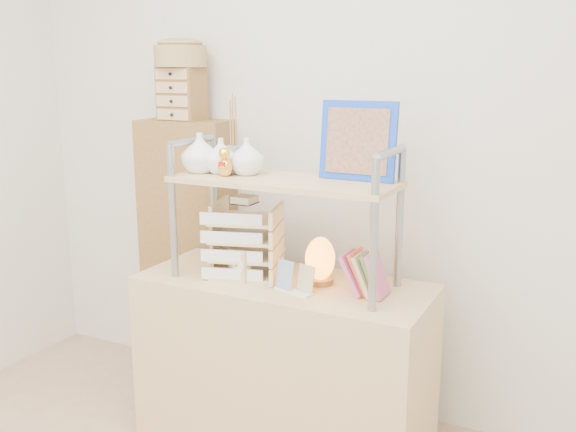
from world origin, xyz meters
name	(u,v)px	position (x,y,z in m)	size (l,w,h in m)	color
room_shell	(144,29)	(0.00, 0.39, 1.69)	(3.42, 3.41, 2.61)	silver
desk	(284,366)	(0.00, 1.20, 0.38)	(1.20, 0.50, 0.75)	tan
cabinet	(190,253)	(-0.73, 1.57, 0.68)	(0.45, 0.24, 1.35)	brown
hutch	(266,174)	(-0.08, 1.21, 1.18)	(0.91, 0.34, 0.73)	gray
letter_tray	(246,244)	(-0.18, 1.20, 0.88)	(0.34, 0.33, 0.34)	tan
salt_lamp	(320,260)	(0.14, 1.24, 0.85)	(0.13, 0.12, 0.19)	brown
desk_clock	(240,265)	(-0.16, 1.12, 0.82)	(0.10, 0.06, 0.13)	tan
postcard_stand	(294,283)	(0.10, 1.10, 0.78)	(0.17, 0.09, 0.12)	white
drawer_chest	(181,94)	(-0.73, 1.55, 1.48)	(0.20, 0.16, 0.25)	brown
woven_basket	(180,56)	(-0.73, 1.55, 1.65)	(0.25, 0.25, 0.10)	olive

